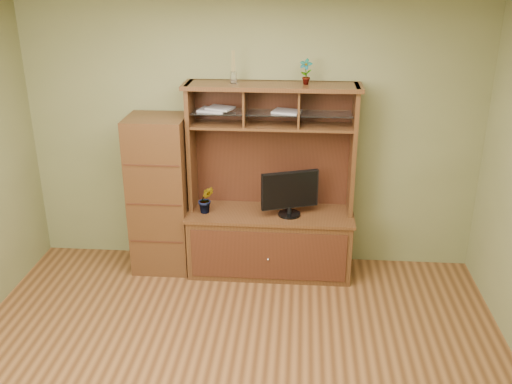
# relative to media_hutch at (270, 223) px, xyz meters

# --- Properties ---
(room) EXTENTS (4.54, 4.04, 2.74)m
(room) POSITION_rel_media_hutch_xyz_m (-0.21, -1.73, 0.83)
(room) COLOR #523017
(room) RESTS_ON ground
(media_hutch) EXTENTS (1.66, 0.61, 1.90)m
(media_hutch) POSITION_rel_media_hutch_xyz_m (0.00, 0.00, 0.00)
(media_hutch) COLOR #3F2512
(media_hutch) RESTS_ON room
(monitor) EXTENTS (0.55, 0.23, 0.45)m
(monitor) POSITION_rel_media_hutch_xyz_m (0.19, -0.08, 0.36)
(monitor) COLOR black
(monitor) RESTS_ON media_hutch
(orchid_plant) EXTENTS (0.17, 0.15, 0.28)m
(orchid_plant) POSITION_rel_media_hutch_xyz_m (-0.63, -0.08, 0.27)
(orchid_plant) COLOR #22531C
(orchid_plant) RESTS_ON media_hutch
(top_plant) EXTENTS (0.14, 0.12, 0.23)m
(top_plant) POSITION_rel_media_hutch_xyz_m (0.31, 0.08, 1.49)
(top_plant) COLOR #286222
(top_plant) RESTS_ON media_hutch
(reed_diffuser) EXTENTS (0.06, 0.06, 0.30)m
(reed_diffuser) POSITION_rel_media_hutch_xyz_m (-0.36, 0.08, 1.50)
(reed_diffuser) COLOR silver
(reed_diffuser) RESTS_ON media_hutch
(magazines) EXTENTS (0.99, 0.26, 0.04)m
(magazines) POSITION_rel_media_hutch_xyz_m (-0.31, 0.08, 1.13)
(magazines) COLOR #B0B0B5
(magazines) RESTS_ON media_hutch
(side_cabinet) EXTENTS (0.57, 0.52, 1.58)m
(side_cabinet) POSITION_rel_media_hutch_xyz_m (-1.10, -0.00, 0.27)
(side_cabinet) COLOR #3F2512
(side_cabinet) RESTS_ON room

